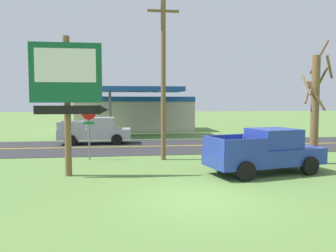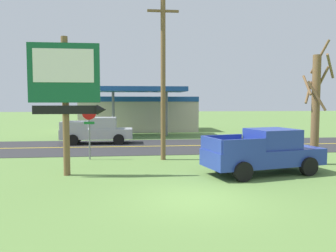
# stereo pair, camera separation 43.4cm
# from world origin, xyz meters

# --- Properties ---
(ground_plane) EXTENTS (180.00, 180.00, 0.00)m
(ground_plane) POSITION_xyz_m (0.00, 0.00, 0.00)
(ground_plane) COLOR #5B7F3D
(road_asphalt) EXTENTS (140.00, 8.00, 0.02)m
(road_asphalt) POSITION_xyz_m (0.00, 13.00, 0.01)
(road_asphalt) COLOR #2B2B2D
(road_asphalt) RESTS_ON ground
(road_centre_line) EXTENTS (126.00, 0.20, 0.01)m
(road_centre_line) POSITION_xyz_m (0.00, 13.00, 0.02)
(road_centre_line) COLOR gold
(road_centre_line) RESTS_ON road_asphalt
(motel_sign) EXTENTS (3.18, 0.54, 5.88)m
(motel_sign) POSITION_xyz_m (-4.73, 4.02, 3.87)
(motel_sign) COLOR brown
(motel_sign) RESTS_ON ground
(stop_sign) EXTENTS (0.80, 0.08, 2.95)m
(stop_sign) POSITION_xyz_m (-4.28, 8.06, 2.03)
(stop_sign) COLOR slate
(stop_sign) RESTS_ON ground
(utility_pole) EXTENTS (1.85, 0.26, 9.21)m
(utility_pole) POSITION_xyz_m (-0.31, 7.59, 4.90)
(utility_pole) COLOR brown
(utility_pole) RESTS_ON ground
(bare_tree) EXTENTS (1.55, 1.60, 6.22)m
(bare_tree) POSITION_xyz_m (7.11, 5.39, 2.93)
(bare_tree) COLOR brown
(bare_tree) RESTS_ON ground
(gas_station) EXTENTS (12.00, 11.50, 4.40)m
(gas_station) POSITION_xyz_m (-1.18, 26.00, 1.94)
(gas_station) COLOR beige
(gas_station) RESTS_ON ground
(pickup_blue_parked_on_lawn) EXTENTS (5.51, 3.09, 1.96)m
(pickup_blue_parked_on_lawn) POSITION_xyz_m (3.76, 3.55, 0.96)
(pickup_blue_parked_on_lawn) COLOR #233893
(pickup_blue_parked_on_lawn) RESTS_ON ground
(pickup_silver_on_road) EXTENTS (5.20, 2.24, 1.96)m
(pickup_silver_on_road) POSITION_xyz_m (-4.46, 15.00, 0.96)
(pickup_silver_on_road) COLOR #A8AAAF
(pickup_silver_on_road) RESTS_ON ground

